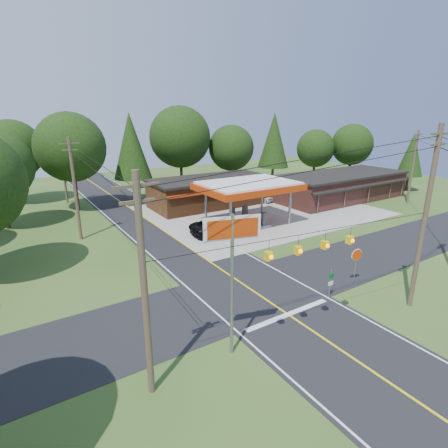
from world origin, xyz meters
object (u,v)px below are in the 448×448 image
gas_canopy (248,187)px  octagonal_stop_sign (357,258)px  sedan_car (260,196)px  big_stop_sign (232,252)px  suv_car (219,226)px

gas_canopy → octagonal_stop_sign: 16.29m
sedan_car → big_stop_sign: (-22.00, -25.73, 4.97)m
suv_car → octagonal_stop_sign: octagonal_stop_sign is taller
gas_canopy → sedan_car: 11.85m
gas_canopy → suv_car: 5.77m
suv_car → octagonal_stop_sign: (2.50, -14.86, 1.22)m
big_stop_sign → sedan_car: bearing=49.5°
gas_canopy → suv_car: size_ratio=1.73×
suv_car → octagonal_stop_sign: bearing=-166.7°
octagonal_stop_sign → suv_car: bearing=99.5°
suv_car → big_stop_sign: 19.71m
gas_canopy → sedan_car: size_ratio=2.49×
gas_canopy → octagonal_stop_sign: gas_canopy is taller
suv_car → big_stop_sign: bearing=154.0°
big_stop_sign → octagonal_stop_sign: size_ratio=2.75×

